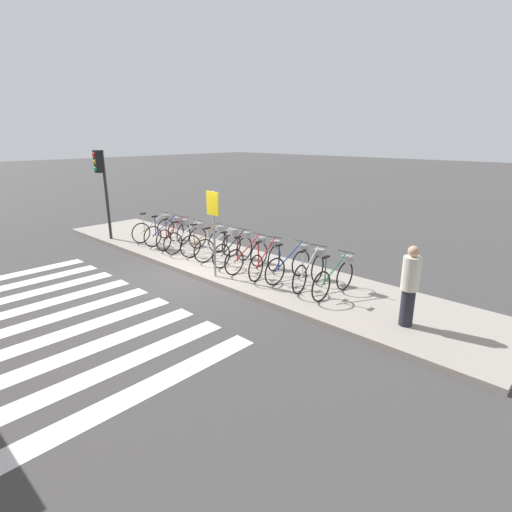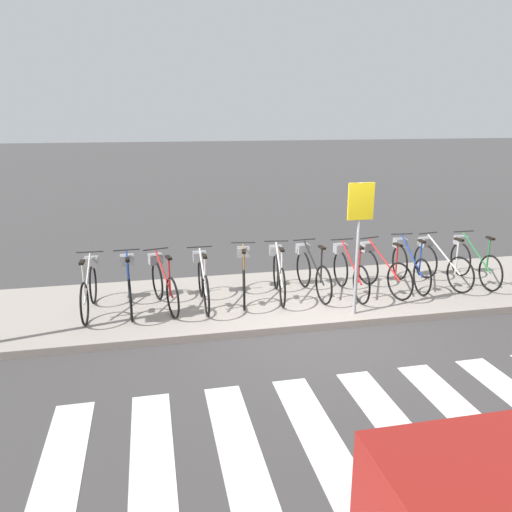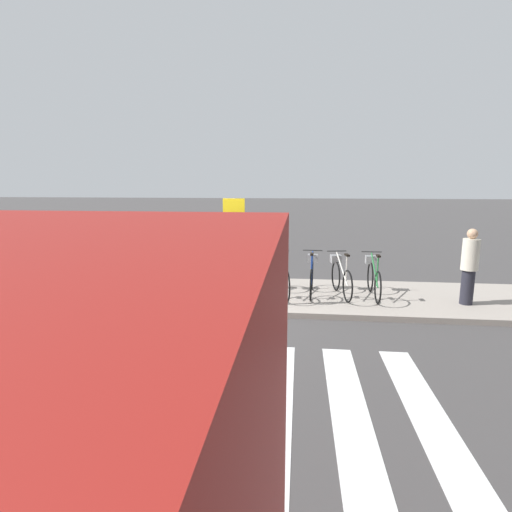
% 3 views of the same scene
% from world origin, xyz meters
% --- Properties ---
extents(ground_plane, '(120.00, 120.00, 0.00)m').
position_xyz_m(ground_plane, '(0.00, 0.00, 0.00)').
color(ground_plane, '#423F3F').
extents(sidewalk, '(15.29, 2.88, 0.12)m').
position_xyz_m(sidewalk, '(0.00, 1.44, 0.06)').
color(sidewalk, '#9E9389').
rests_on(sidewalk, ground_plane).
extents(parked_bicycle_0, '(0.46, 1.69, 1.04)m').
position_xyz_m(parked_bicycle_0, '(-3.67, 1.36, 0.57)').
color(parked_bicycle_0, black).
rests_on(parked_bicycle_0, sidewalk).
extents(parked_bicycle_1, '(0.46, 1.69, 1.04)m').
position_xyz_m(parked_bicycle_1, '(-3.01, 1.36, 0.57)').
color(parked_bicycle_1, black).
rests_on(parked_bicycle_1, sidewalk).
extents(parked_bicycle_2, '(0.55, 1.65, 1.04)m').
position_xyz_m(parked_bicycle_2, '(-2.42, 1.33, 0.57)').
color(parked_bicycle_2, black).
rests_on(parked_bicycle_2, sidewalk).
extents(parked_bicycle_3, '(0.46, 1.69, 1.04)m').
position_xyz_m(parked_bicycle_3, '(-1.73, 1.30, 0.57)').
color(parked_bicycle_3, black).
rests_on(parked_bicycle_3, sidewalk).
extents(parked_bicycle_4, '(0.48, 1.67, 1.04)m').
position_xyz_m(parked_bicycle_4, '(-0.96, 1.45, 0.57)').
color(parked_bicycle_4, black).
rests_on(parked_bicycle_4, sidewalk).
extents(parked_bicycle_5, '(0.46, 1.68, 1.04)m').
position_xyz_m(parked_bicycle_5, '(-0.30, 1.43, 0.57)').
color(parked_bicycle_5, black).
rests_on(parked_bicycle_5, sidewalk).
extents(parked_bicycle_6, '(0.46, 1.69, 1.04)m').
position_xyz_m(parked_bicycle_6, '(0.34, 1.43, 0.57)').
color(parked_bicycle_6, black).
rests_on(parked_bicycle_6, sidewalk).
extents(parked_bicycle_7, '(0.46, 1.69, 1.04)m').
position_xyz_m(parked_bicycle_7, '(1.04, 1.30, 0.57)').
color(parked_bicycle_7, black).
rests_on(parked_bicycle_7, sidewalk).
extents(parked_bicycle_8, '(0.53, 1.66, 1.04)m').
position_xyz_m(parked_bicycle_8, '(1.69, 1.31, 0.57)').
color(parked_bicycle_8, black).
rests_on(parked_bicycle_8, sidewalk).
extents(parked_bicycle_9, '(0.46, 1.69, 1.04)m').
position_xyz_m(parked_bicycle_9, '(2.37, 1.46, 0.57)').
color(parked_bicycle_9, black).
rests_on(parked_bicycle_9, sidewalk).
extents(parked_bicycle_10, '(0.48, 1.67, 1.04)m').
position_xyz_m(parked_bicycle_10, '(3.02, 1.43, 0.57)').
color(parked_bicycle_10, black).
rests_on(parked_bicycle_10, sidewalk).
extents(parked_bicycle_11, '(0.46, 1.69, 1.04)m').
position_xyz_m(parked_bicycle_11, '(3.75, 1.40, 0.57)').
color(parked_bicycle_11, black).
rests_on(parked_bicycle_11, sidewalk).
extents(pedestrian, '(0.34, 0.34, 1.62)m').
position_xyz_m(pedestrian, '(5.63, 1.01, 0.97)').
color(pedestrian, '#23232D').
rests_on(pedestrian, sidewalk).
extents(sign_post, '(0.44, 0.07, 2.24)m').
position_xyz_m(sign_post, '(0.75, 0.29, 1.65)').
color(sign_post, '#99999E').
rests_on(sign_post, sidewalk).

